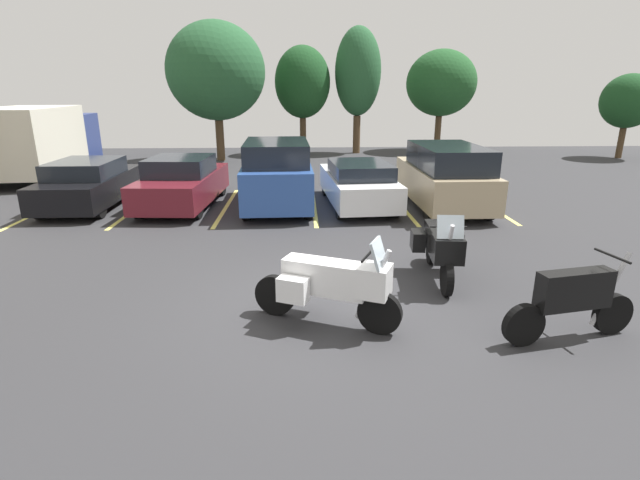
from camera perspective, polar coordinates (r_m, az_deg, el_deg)
ground at (r=7.95m, az=-0.06°, el=-8.23°), size 44.00×44.00×0.10m
motorcycle_touring at (r=7.10m, az=1.33°, el=-5.17°), size 2.18×1.24×1.42m
motorcycle_second at (r=7.59m, az=27.80°, el=-6.32°), size 2.05×0.67×1.24m
motorcycle_third at (r=9.04m, az=14.11°, el=-0.68°), size 0.98×2.22×1.40m
parking_stripes at (r=14.62m, az=-5.90°, el=4.01°), size 13.31×4.87×0.01m
car_black at (r=15.98m, az=-25.69°, el=6.03°), size 1.87×4.35×1.39m
car_maroon at (r=15.02m, az=-15.98°, el=6.54°), size 2.11×4.52×1.48m
car_blue at (r=14.35m, az=-5.08°, el=7.76°), size 2.07×4.53×1.97m
car_white at (r=14.51m, az=4.53°, el=6.67°), size 2.10×4.56×1.35m
car_tan at (r=14.69m, az=14.56°, el=7.32°), size 1.92×4.65×1.86m
box_truck at (r=22.19m, az=-30.34°, el=10.21°), size 3.02×6.89×2.73m
tree_far_left at (r=28.29m, az=14.16°, el=17.56°), size 3.77×3.77×5.41m
tree_rear at (r=24.31m, az=-12.22°, el=18.93°), size 4.59×4.59×6.39m
tree_left at (r=26.44m, az=-2.09°, el=18.14°), size 2.89×2.89×5.52m
tree_far_right at (r=26.72m, az=4.52°, el=19.19°), size 2.41×2.41×6.46m
tree_center at (r=28.95m, az=32.70°, el=13.65°), size 2.58×2.58×4.09m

